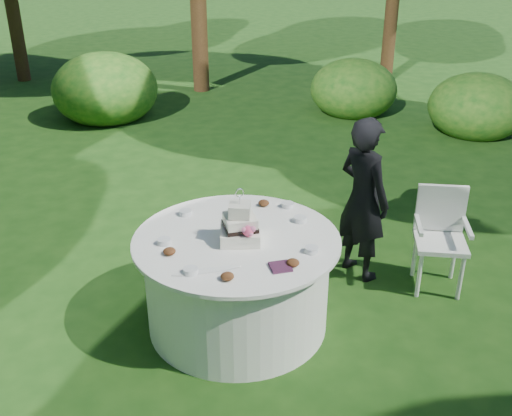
# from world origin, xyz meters

# --- Properties ---
(ground) EXTENTS (80.00, 80.00, 0.00)m
(ground) POSITION_xyz_m (0.00, 0.00, 0.00)
(ground) COLOR #15390F
(ground) RESTS_ON ground
(napkins) EXTENTS (0.14, 0.14, 0.02)m
(napkins) POSITION_xyz_m (0.20, -0.49, 0.78)
(napkins) COLOR #471E39
(napkins) RESTS_ON table
(feather_plume) EXTENTS (0.48, 0.07, 0.01)m
(feather_plume) POSITION_xyz_m (-0.30, -0.41, 0.78)
(feather_plume) COLOR white
(feather_plume) RESTS_ON table
(guest) EXTENTS (0.52, 0.63, 1.47)m
(guest) POSITION_xyz_m (1.23, 0.47, 0.73)
(guest) COLOR black
(guest) RESTS_ON ground
(table) EXTENTS (1.56, 1.56, 0.77)m
(table) POSITION_xyz_m (0.00, 0.00, 0.39)
(table) COLOR white
(table) RESTS_ON ground
(cake) EXTENTS (0.34, 0.34, 0.42)m
(cake) POSITION_xyz_m (0.02, -0.04, 0.88)
(cake) COLOR white
(cake) RESTS_ON table
(chair) EXTENTS (0.54, 0.54, 0.89)m
(chair) POSITION_xyz_m (1.81, 0.15, 0.52)
(chair) COLOR white
(chair) RESTS_ON ground
(votives) EXTENTS (1.18, 0.99, 0.04)m
(votives) POSITION_xyz_m (0.05, 0.05, 0.79)
(votives) COLOR white
(votives) RESTS_ON table
(petal_cups) EXTENTS (0.95, 1.12, 0.05)m
(petal_cups) POSITION_xyz_m (-0.02, -0.16, 0.79)
(petal_cups) COLOR #562D16
(petal_cups) RESTS_ON table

